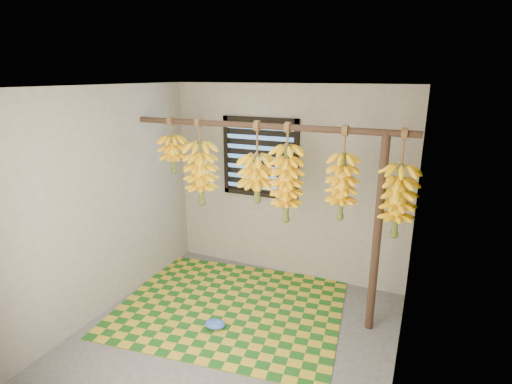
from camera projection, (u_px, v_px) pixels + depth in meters
The scene contains 16 objects.
floor at pixel (234, 337), 3.95m from camera, with size 3.00×3.00×0.01m, color #494949.
ceiling at pixel (229, 86), 3.26m from camera, with size 3.00×3.00×0.01m, color silver.
wall_back at pixel (287, 184), 4.93m from camera, with size 3.00×0.01×2.40m, color gray.
wall_left at pixel (104, 203), 4.18m from camera, with size 0.01×3.00×2.40m, color gray.
wall_right at pixel (408, 252), 3.03m from camera, with size 0.01×3.00×2.40m, color gray.
window at pixel (260, 158), 4.95m from camera, with size 1.00×0.04×1.00m.
hanging_pole at pixel (262, 126), 3.99m from camera, with size 0.06×0.06×3.00m, color #3D291D.
support_post at pixel (377, 237), 3.82m from camera, with size 0.08×0.08×2.00m, color #3D291D.
woven_mat at pixel (230, 306), 4.46m from camera, with size 2.41×1.93×0.01m, color #1A5117.
plastic_bag at pixel (215, 324), 4.06m from camera, with size 0.21×0.16×0.09m, color blue.
banana_bunch_a at pixel (173, 154), 4.52m from camera, with size 0.31×0.31×0.63m.
banana_bunch_b at pixel (201, 174), 4.44m from camera, with size 0.36×0.36×0.97m.
banana_bunch_c at pixel (257, 178), 4.17m from camera, with size 0.38×0.38×0.85m.
banana_bunch_d at pixel (287, 184), 4.05m from camera, with size 0.33×0.33×1.02m.
banana_bunch_e at pixel (342, 187), 3.83m from camera, with size 0.30×0.30×0.92m.
banana_bunch_f at pixel (397, 201), 3.65m from camera, with size 0.32×0.32×1.01m.
Camera 1 is at (1.55, -3.01, 2.50)m, focal length 28.00 mm.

